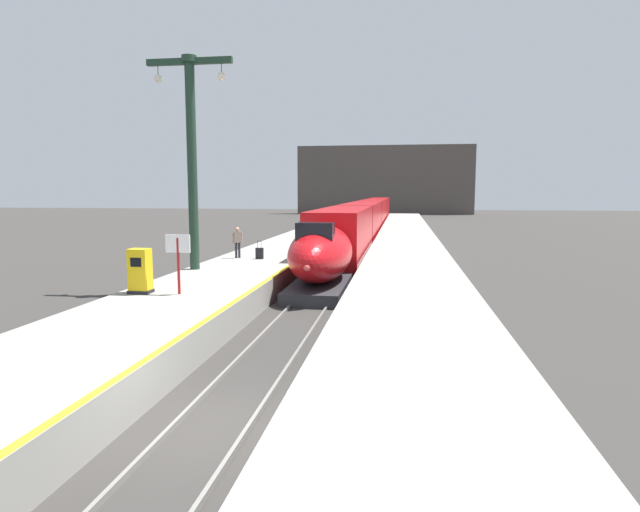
% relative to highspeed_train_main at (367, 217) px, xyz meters
% --- Properties ---
extents(ground_plane, '(260.00, 260.00, 0.00)m').
position_rel_highspeed_train_main_xyz_m(ground_plane, '(0.00, -48.02, -1.97)').
color(ground_plane, '#33302D').
extents(platform_left, '(4.80, 110.00, 1.05)m').
position_rel_highspeed_train_main_xyz_m(platform_left, '(-4.05, -23.27, -1.44)').
color(platform_left, gray).
rests_on(platform_left, ground).
extents(platform_right, '(4.80, 110.00, 1.05)m').
position_rel_highspeed_train_main_xyz_m(platform_right, '(4.05, -23.27, -1.44)').
color(platform_right, gray).
rests_on(platform_right, ground).
extents(platform_left_safety_stripe, '(0.20, 107.80, 0.01)m').
position_rel_highspeed_train_main_xyz_m(platform_left_safety_stripe, '(-1.77, -23.27, -0.92)').
color(platform_left_safety_stripe, yellow).
rests_on(platform_left_safety_stripe, platform_left).
extents(rail_main_left, '(0.08, 110.00, 0.12)m').
position_rel_highspeed_train_main_xyz_m(rail_main_left, '(-0.75, -20.52, -1.91)').
color(rail_main_left, slate).
rests_on(rail_main_left, ground).
extents(rail_main_right, '(0.08, 110.00, 0.12)m').
position_rel_highspeed_train_main_xyz_m(rail_main_right, '(0.75, -20.52, -1.91)').
color(rail_main_right, slate).
rests_on(rail_main_right, ground).
extents(highspeed_train_main, '(2.92, 76.08, 3.60)m').
position_rel_highspeed_train_main_xyz_m(highspeed_train_main, '(0.00, 0.00, 0.00)').
color(highspeed_train_main, '#B20F14').
rests_on(highspeed_train_main, ground).
extents(station_column_mid, '(4.00, 0.68, 9.67)m').
position_rel_highspeed_train_main_xyz_m(station_column_mid, '(-5.90, -34.05, 4.86)').
color(station_column_mid, '#1E3828').
rests_on(station_column_mid, platform_left).
extents(passenger_near_edge, '(0.51, 0.37, 1.69)m').
position_rel_highspeed_train_main_xyz_m(passenger_near_edge, '(-5.19, -29.67, 0.07)').
color(passenger_near_edge, '#23232D').
rests_on(passenger_near_edge, platform_left).
extents(rolling_suitcase, '(0.40, 0.22, 0.98)m').
position_rel_highspeed_train_main_xyz_m(rolling_suitcase, '(-3.90, -29.89, -0.61)').
color(rolling_suitcase, black).
rests_on(rolling_suitcase, platform_left).
extents(ticket_machine_yellow, '(0.76, 0.62, 1.60)m').
position_rel_highspeed_train_main_xyz_m(ticket_machine_yellow, '(-5.55, -40.04, -0.18)').
color(ticket_machine_yellow, yellow).
rests_on(ticket_machine_yellow, platform_left).
extents(departure_info_board, '(0.90, 0.10, 2.12)m').
position_rel_highspeed_train_main_xyz_m(departure_info_board, '(-4.12, -39.99, 0.59)').
color(departure_info_board, maroon).
rests_on(departure_info_board, platform_left).
extents(terminus_back_wall, '(36.00, 2.00, 14.00)m').
position_rel_highspeed_train_main_xyz_m(terminus_back_wall, '(0.00, 53.98, 5.03)').
color(terminus_back_wall, '#4C4742').
rests_on(terminus_back_wall, ground).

